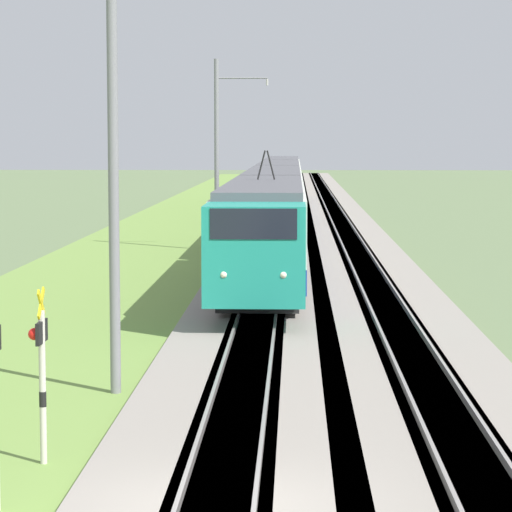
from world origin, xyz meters
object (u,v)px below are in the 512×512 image
object	(u,v)px
crossing_signal_aux	(41,361)
catenary_mast_mid	(218,154)
passenger_train	(277,192)
catenary_mast_near	(116,159)

from	to	relation	value
crossing_signal_aux	catenary_mast_mid	bearing A→B (deg)	-90.64
crossing_signal_aux	catenary_mast_mid	size ratio (longest dim) A/B	0.33
passenger_train	catenary_mast_near	world-z (taller)	catenary_mast_near
passenger_train	catenary_mast_mid	bearing A→B (deg)	-10.90
crossing_signal_aux	catenary_mast_near	distance (m)	6.43
passenger_train	crossing_signal_aux	distance (m)	51.89
passenger_train	catenary_mast_near	bearing A→B (deg)	-3.23
crossing_signal_aux	catenary_mast_near	size ratio (longest dim) A/B	0.31
passenger_train	crossing_signal_aux	xyz separation A→B (m)	(-51.80, 3.04, -0.52)
crossing_signal_aux	catenary_mast_near	xyz separation A→B (m)	(5.57, -0.43, 3.18)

